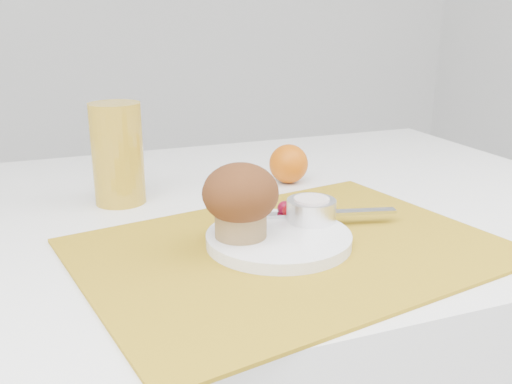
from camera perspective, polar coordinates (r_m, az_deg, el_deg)
name	(u,v)px	position (r m, az deg, el deg)	size (l,w,h in m)	color
placemat	(291,249)	(0.72, 3.49, -5.71)	(0.51, 0.37, 0.00)	#A67F17
plate	(279,239)	(0.72, 2.28, -4.69)	(0.18, 0.18, 0.01)	white
ramekin	(311,210)	(0.76, 5.55, -1.81)	(0.07, 0.07, 0.03)	white
cream	(312,200)	(0.76, 5.58, -0.81)	(0.05, 0.05, 0.01)	silver
raspberry_near	(285,208)	(0.78, 2.91, -1.60)	(0.02, 0.02, 0.02)	#4F0212
raspberry_far	(290,211)	(0.77, 3.38, -1.88)	(0.02, 0.02, 0.02)	#600207
butter_knife	(328,213)	(0.79, 7.22, -2.11)	(0.19, 0.02, 0.00)	#BABCC4
orange	(289,164)	(0.99, 3.28, 2.83)	(0.07, 0.07, 0.07)	#C75807
juice_glass	(118,154)	(0.90, -13.67, 3.73)	(0.08, 0.08, 0.16)	gold
muffin	(241,198)	(0.69, -1.56, -0.65)	(0.09, 0.09, 0.09)	#967648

